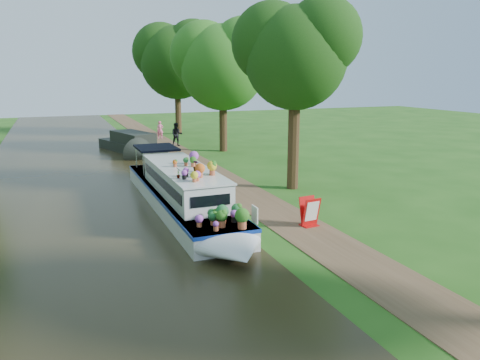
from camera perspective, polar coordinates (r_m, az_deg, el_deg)
name	(u,v)px	position (r m, az deg, el deg)	size (l,w,h in m)	color
ground	(244,213)	(19.07, 0.53, -4.02)	(100.00, 100.00, 0.00)	#1E4D13
canal_water	(91,230)	(17.78, -17.75, -5.88)	(10.00, 100.00, 0.02)	black
towpath	(271,209)	(19.54, 3.80, -3.59)	(2.20, 100.00, 0.03)	#503A25
plant_boat	(184,192)	(19.05, -6.86, -1.47)	(2.29, 13.52, 2.29)	silver
tree_near_overhang	(295,50)	(22.67, 6.71, 15.46)	(5.52, 5.28, 8.99)	#311F10
tree_near_mid	(222,60)	(33.96, -2.20, 14.35)	(6.90, 6.60, 9.40)	#311F10
tree_near_far	(176,57)	(44.36, -7.79, 14.68)	(7.59, 7.26, 10.30)	#311F10
second_boat	(133,144)	(34.42, -12.93, 4.26)	(4.10, 8.03, 1.47)	black
sandwich_board	(310,213)	(17.45, 8.50, -4.01)	(0.70, 0.60, 1.08)	#BC0D0D
pedestrian_pink	(160,130)	(41.27, -9.72, 6.06)	(0.56, 0.37, 1.53)	#D15678
pedestrian_dark	(177,134)	(36.70, -7.72, 5.52)	(0.88, 0.68, 1.81)	black
verge_plant	(207,182)	(23.58, -4.01, -0.30)	(0.33, 0.29, 0.37)	#326A1F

